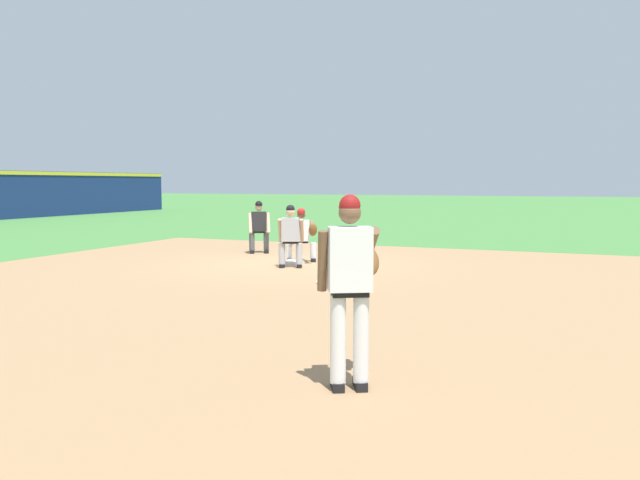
# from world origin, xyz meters

# --- Properties ---
(ground_plane) EXTENTS (160.00, 160.00, 0.00)m
(ground_plane) POSITION_xyz_m (0.00, 0.00, 0.00)
(ground_plane) COLOR #47843D
(infield_dirt_patch) EXTENTS (18.00, 18.00, 0.01)m
(infield_dirt_patch) POSITION_xyz_m (-4.06, -2.19, 0.00)
(infield_dirt_patch) COLOR #A87F56
(infield_dirt_patch) RESTS_ON ground
(first_base_bag) EXTENTS (0.38, 0.38, 0.09)m
(first_base_bag) POSITION_xyz_m (0.00, 0.00, 0.04)
(first_base_bag) COLOR white
(first_base_bag) RESTS_ON ground
(baseball) EXTENTS (0.07, 0.07, 0.07)m
(baseball) POSITION_xyz_m (-2.52, -1.70, 0.04)
(baseball) COLOR white
(baseball) RESTS_ON ground
(pitcher) EXTENTS (0.83, 0.58, 1.86)m
(pitcher) POSITION_xyz_m (-8.08, -4.37, 1.06)
(pitcher) COLOR black
(pitcher) RESTS_ON ground
(first_baseman) EXTENTS (0.83, 1.00, 1.34)m
(first_baseman) POSITION_xyz_m (0.42, -0.05, 0.73)
(first_baseman) COLOR black
(first_baseman) RESTS_ON ground
(baserunner) EXTENTS (0.57, 0.67, 1.46)m
(baserunner) POSITION_xyz_m (-0.63, -0.23, 0.79)
(baserunner) COLOR black
(baserunner) RESTS_ON ground
(umpire) EXTENTS (0.63, 0.68, 1.46)m
(umpire) POSITION_xyz_m (1.72, 1.84, 0.79)
(umpire) COLOR black
(umpire) RESTS_ON ground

